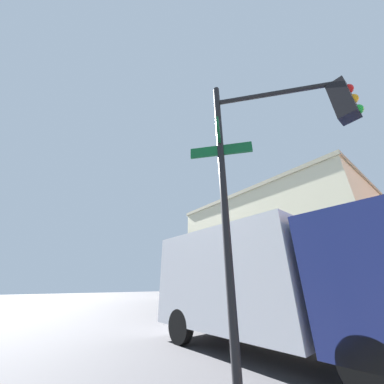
# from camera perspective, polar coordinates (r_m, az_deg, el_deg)

# --- Properties ---
(traffic_signal_near) EXTENTS (2.31, 1.99, 5.54)m
(traffic_signal_near) POSITION_cam_1_polar(r_m,az_deg,el_deg) (3.81, 23.85, 11.76)
(traffic_signal_near) COLOR black
(traffic_signal_near) RESTS_ON ground_plane
(building_stucco) EXTENTS (19.87, 18.98, 11.38)m
(building_stucco) POSITION_cam_1_polar(r_m,az_deg,el_deg) (29.72, 26.41, -14.68)
(building_stucco) COLOR beige
(building_stucco) RESTS_ON ground_plane
(box_truck_second) EXTENTS (7.56, 2.88, 3.49)m
(box_truck_second) POSITION_cam_1_polar(r_m,az_deg,el_deg) (7.14, 18.22, -22.26)
(box_truck_second) COLOR navy
(box_truck_second) RESTS_ON ground_plane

